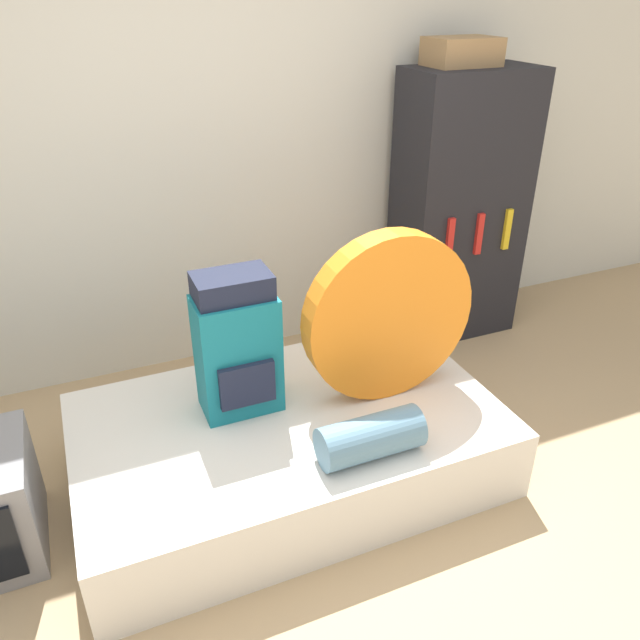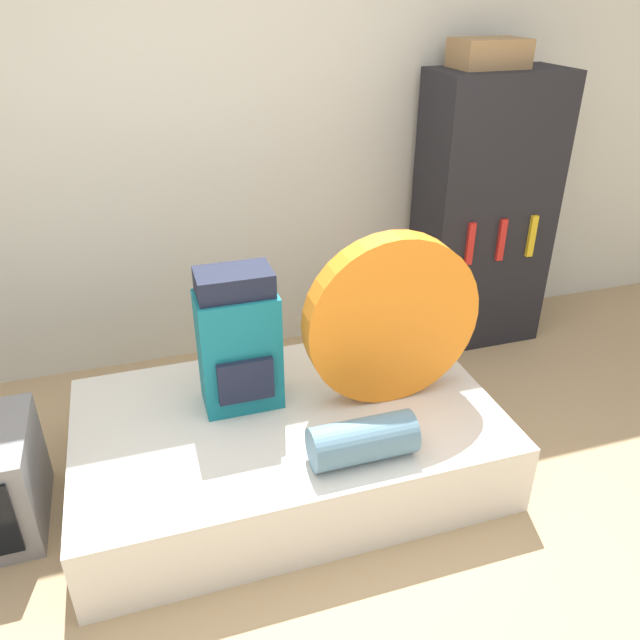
{
  "view_description": "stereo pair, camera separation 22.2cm",
  "coord_description": "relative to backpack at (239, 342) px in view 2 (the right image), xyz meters",
  "views": [
    {
      "loc": [
        -0.8,
        -1.44,
        2.06
      ],
      "look_at": [
        0.1,
        0.69,
        0.8
      ],
      "focal_mm": 35.0,
      "sensor_mm": 36.0,
      "label": 1
    },
    {
      "loc": [
        -0.59,
        -1.52,
        2.06
      ],
      "look_at": [
        0.1,
        0.69,
        0.8
      ],
      "focal_mm": 35.0,
      "sensor_mm": 36.0,
      "label": 2
    }
  ],
  "objects": [
    {
      "name": "wall_back",
      "position": [
        0.23,
        1.1,
        0.64
      ],
      "size": [
        8.0,
        0.05,
        2.6
      ],
      "color": "silver",
      "rests_on": "ground_plane"
    },
    {
      "name": "bookshelf",
      "position": [
        1.66,
        0.79,
        0.16
      ],
      "size": [
        0.76,
        0.45,
        1.64
      ],
      "color": "black",
      "rests_on": "ground_plane"
    },
    {
      "name": "ground_plane",
      "position": [
        0.23,
        -0.84,
        -0.66
      ],
      "size": [
        16.0,
        16.0,
        0.0
      ],
      "primitive_type": "plane",
      "color": "tan"
    },
    {
      "name": "tent_bag",
      "position": [
        0.66,
        -0.15,
        0.08
      ],
      "size": [
        0.8,
        0.12,
        0.8
      ],
      "color": "orange",
      "rests_on": "bed"
    },
    {
      "name": "backpack",
      "position": [
        0.0,
        0.0,
        0.0
      ],
      "size": [
        0.35,
        0.26,
        0.66
      ],
      "color": "#14707F",
      "rests_on": "bed"
    },
    {
      "name": "bed",
      "position": [
        0.17,
        -0.14,
        -0.49
      ],
      "size": [
        1.88,
        1.13,
        0.35
      ],
      "color": "silver",
      "rests_on": "ground_plane"
    },
    {
      "name": "cardboard_box",
      "position": [
        1.59,
        0.83,
        1.05
      ],
      "size": [
        0.38,
        0.27,
        0.15
      ],
      "color": "#99754C",
      "rests_on": "bookshelf"
    },
    {
      "name": "sleeping_roll",
      "position": [
        0.39,
        -0.53,
        -0.23
      ],
      "size": [
        0.43,
        0.18,
        0.18
      ],
      "color": "#5B849E",
      "rests_on": "bed"
    }
  ]
}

